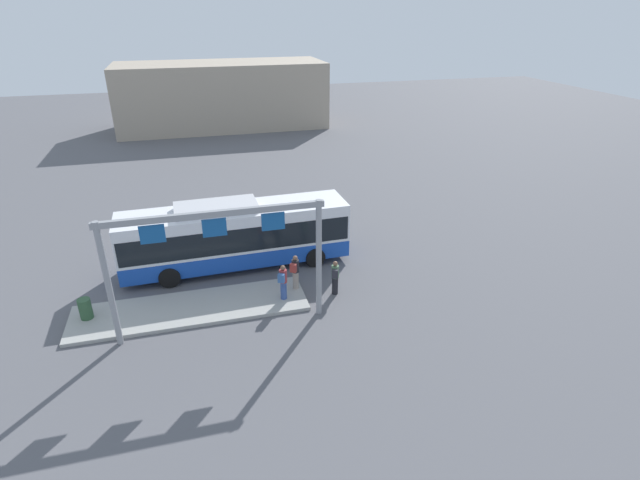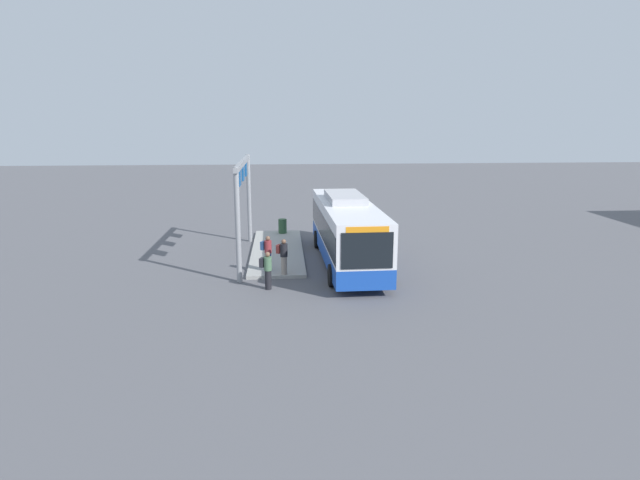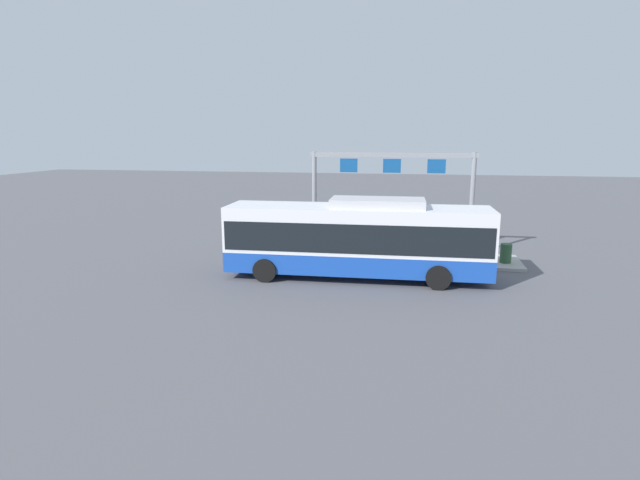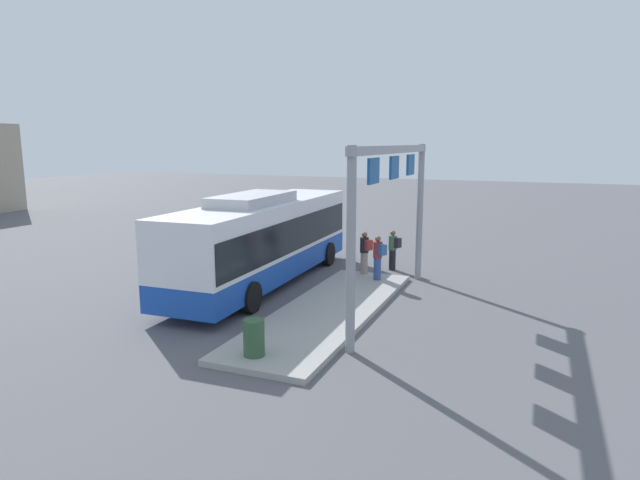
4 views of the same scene
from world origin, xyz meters
name	(u,v)px [view 1 (image 1 of 4)]	position (x,y,z in m)	size (l,w,h in m)	color
ground_plane	(238,265)	(0.00, 0.00, 0.00)	(120.00, 120.00, 0.00)	#56565B
platform_curb	(191,308)	(-2.44, -3.56, 0.08)	(10.00, 2.80, 0.16)	#9E9E99
bus_main	(235,233)	(-0.01, 0.00, 1.81)	(11.19, 2.91, 3.46)	#1947AD
person_boarding	(295,271)	(2.28, -3.22, 1.05)	(0.54, 0.60, 1.67)	gray
person_waiting_near	(283,281)	(1.57, -3.97, 1.05)	(0.52, 0.61, 1.67)	#334C8C
person_waiting_mid	(335,277)	(3.97, -3.93, 0.89)	(0.47, 0.59, 1.67)	black
platform_sign_gantry	(216,247)	(-1.17, -5.22, 3.71)	(8.47, 0.24, 5.20)	gray
station_building	(222,95)	(2.30, 32.10, 3.32)	(21.41, 8.00, 6.64)	tan
trash_bin	(85,309)	(-6.67, -3.26, 0.61)	(0.52, 0.52, 0.90)	#2D5133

